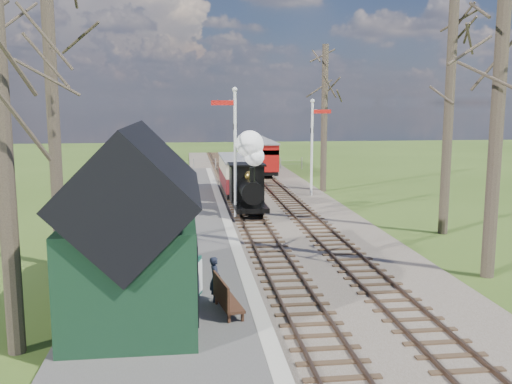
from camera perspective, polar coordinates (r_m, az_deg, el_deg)
ground at (r=12.26m, az=8.24°, el=-17.84°), size 140.00×140.00×0.00m
distant_hills at (r=78.12m, az=-3.54°, el=-7.23°), size 114.40×48.00×22.02m
ballast_bed at (r=33.27m, az=0.48°, el=-0.51°), size 8.00×60.00×0.10m
track_near at (r=33.12m, az=-1.75°, el=-0.47°), size 1.60×60.00×0.15m
track_far at (r=33.46m, az=2.69°, el=-0.38°), size 1.60×60.00×0.15m
platform at (r=25.14m, az=-8.04°, el=-3.58°), size 5.00×44.00×0.20m
coping_strip at (r=25.19m, az=-2.80°, el=-3.46°), size 0.40×44.00×0.21m
station_shed at (r=14.96m, az=-11.91°, el=-3.76°), size 3.25×6.30×4.78m
semaphore_near at (r=26.70m, az=-2.25°, el=4.88°), size 1.22×0.24×6.22m
semaphore_far at (r=33.43m, az=5.74°, el=5.19°), size 1.22×0.24×5.72m
bare_trees at (r=21.09m, az=4.84°, el=8.09°), size 15.51×22.39×12.00m
fence_line at (r=46.92m, az=-2.96°, el=2.85°), size 12.60×0.08×1.00m
locomotive at (r=27.45m, az=-0.74°, el=1.36°), size 1.62×3.79×4.06m
coach at (r=33.49m, az=-1.85°, el=1.87°), size 1.90×6.50×1.99m
red_carriage_a at (r=42.63m, az=0.55°, el=3.49°), size 2.01×4.98×2.12m
red_carriage_b at (r=48.06m, az=-0.31°, el=4.10°), size 2.01×4.98×2.12m
sign_board at (r=15.95m, az=-5.85°, el=-8.50°), size 0.28×0.73×1.07m
bench at (r=14.74m, az=-3.15°, el=-10.42°), size 0.72×1.63×0.90m
person at (r=15.53m, az=-4.12°, el=-8.67°), size 0.30×0.45×1.23m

